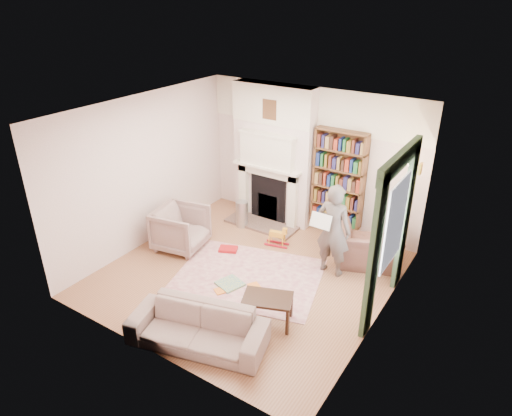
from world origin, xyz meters
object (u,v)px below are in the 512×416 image
Objects in this scene: paraffin_heater at (242,214)px; rocking_horse at (277,236)px; man_reading at (333,230)px; armchair_reading at (369,247)px; armchair_left at (181,228)px; coffee_table at (267,310)px; bookcase at (339,179)px; sofa at (198,328)px.

paraffin_heater is 1.04m from rocking_horse.
paraffin_heater is at bearing -12.48° from man_reading.
armchair_reading is 1.72m from rocking_horse.
rocking_horse is at bearing -16.03° from paraffin_heater.
armchair_reading is at bearing 0.97° from paraffin_heater.
armchair_left is 2.66m from coffee_table.
rocking_horse is at bearing -65.60° from armchair_left.
armchair_reading reaches higher than paraffin_heater.
coffee_table is at bearing -48.53° from paraffin_heater.
coffee_table reaches higher than rocking_horse.
bookcase is 1.59m from rocking_horse.
armchair_left is at bearing 17.27° from man_reading.
armchair_reading is at bearing 53.90° from sofa.
armchair_reading is at bearing -1.28° from rocking_horse.
bookcase is at bearing -57.36° from armchair_left.
armchair_left is at bearing -109.63° from paraffin_heater.
sofa is at bearing -144.63° from armchair_left.
bookcase reaches higher than man_reading.
bookcase is 1.45m from armchair_reading.
coffee_table is (-0.67, -2.32, -0.12)m from armchair_reading.
rocking_horse is (-1.01, 1.99, -0.03)m from coffee_table.
armchair_left reaches higher than coffee_table.
sofa is 1.05m from coffee_table.
bookcase is 2.10× the size of armchair_left.
paraffin_heater is (-2.22, 0.55, -0.54)m from man_reading.
armchair_reading is at bearing -36.19° from bookcase.
armchair_left is 1.97× the size of rocking_horse.
armchair_reading is 1.21× the size of armchair_left.
paraffin_heater is at bearing -156.60° from bookcase.
sofa is at bearing 74.76° from man_reading.
coffee_table is 1.57× the size of rocking_horse.
man_reading reaches higher than rocking_horse.
armchair_reading is at bearing 52.88° from coffee_table.
sofa is at bearing -143.78° from coffee_table.
bookcase reaches higher than rocking_horse.
bookcase is at bearing -57.24° from armchair_reading.
man_reading is 2.96× the size of paraffin_heater.
sofa reaches higher than rocking_horse.
man_reading is at bearing -24.80° from rocking_horse.
sofa is at bearing -94.09° from bookcase.
armchair_reading reaches higher than sofa.
paraffin_heater reaches higher than coffee_table.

